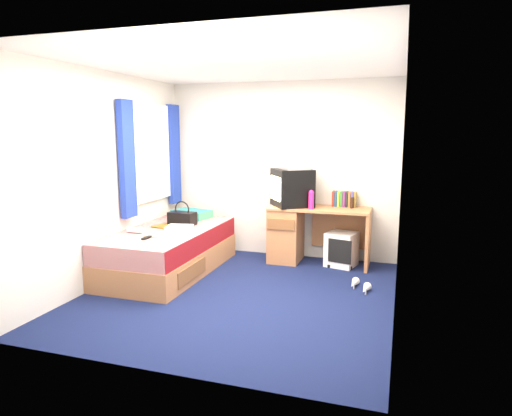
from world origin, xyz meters
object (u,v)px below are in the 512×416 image
(storage_cube, at_px, (341,249))
(picture_frame, at_px, (353,203))
(bed, at_px, (169,251))
(pink_water_bottle, at_px, (311,201))
(aerosol_can, at_px, (312,199))
(handbag, at_px, (182,218))
(magazine, at_px, (165,226))
(white_heels, at_px, (359,286))
(desk, at_px, (299,232))
(vcr, at_px, (293,166))
(water_bottle, at_px, (136,230))
(pillow, at_px, (192,214))
(colour_swatch_fan, at_px, (152,236))
(towel, at_px, (179,230))
(remote_control, at_px, (147,238))
(crt_tv, at_px, (292,188))

(storage_cube, height_order, picture_frame, picture_frame)
(bed, distance_m, pink_water_bottle, 1.89)
(aerosol_can, relative_size, handbag, 0.54)
(magazine, height_order, white_heels, magazine)
(desk, relative_size, handbag, 3.73)
(desk, xyz_separation_m, aerosol_can, (0.15, 0.07, 0.44))
(pink_water_bottle, xyz_separation_m, handbag, (-1.58, -0.50, -0.23))
(bed, xyz_separation_m, desk, (1.43, 0.95, 0.14))
(bed, bearing_deg, white_heels, 0.99)
(magazine, bearing_deg, pink_water_bottle, 20.43)
(pink_water_bottle, height_order, white_heels, pink_water_bottle)
(vcr, height_order, magazine, vcr)
(desk, xyz_separation_m, water_bottle, (-1.70, -1.26, 0.17))
(bed, bearing_deg, pillow, 94.20)
(water_bottle, xyz_separation_m, colour_swatch_fan, (0.29, -0.12, -0.03))
(storage_cube, height_order, vcr, vcr)
(bed, xyz_separation_m, colour_swatch_fan, (0.02, -0.43, 0.28))
(colour_swatch_fan, bearing_deg, magazine, 104.64)
(towel, distance_m, colour_swatch_fan, 0.33)
(vcr, relative_size, picture_frame, 3.19)
(handbag, distance_m, remote_control, 0.81)
(remote_control, bearing_deg, colour_swatch_fan, 79.80)
(crt_tv, height_order, aerosol_can, crt_tv)
(bed, bearing_deg, handbag, 81.70)
(aerosol_can, height_order, colour_swatch_fan, aerosol_can)
(magazine, bearing_deg, aerosol_can, 27.47)
(aerosol_can, distance_m, remote_control, 2.22)
(remote_control, bearing_deg, handbag, 87.33)
(bed, relative_size, pink_water_bottle, 9.21)
(picture_frame, xyz_separation_m, handbag, (-2.08, -0.75, -0.19))
(handbag, xyz_separation_m, colour_swatch_fan, (-0.02, -0.72, -0.09))
(pillow, height_order, remote_control, pillow)
(vcr, relative_size, towel, 1.54)
(pillow, bearing_deg, towel, -72.43)
(white_heels, bearing_deg, crt_tv, 137.57)
(handbag, bearing_deg, vcr, 31.01)
(desk, distance_m, picture_frame, 0.81)
(white_heels, bearing_deg, handbag, 173.82)
(handbag, bearing_deg, colour_swatch_fan, -87.88)
(desk, bearing_deg, handbag, -154.54)
(desk, relative_size, storage_cube, 2.94)
(towel, bearing_deg, aerosol_can, 42.32)
(crt_tv, bearing_deg, magazine, -94.29)
(storage_cube, relative_size, remote_control, 2.77)
(bed, relative_size, storage_cube, 4.52)
(pillow, relative_size, storage_cube, 1.13)
(magazine, distance_m, water_bottle, 0.47)
(magazine, bearing_deg, remote_control, -78.58)
(crt_tv, relative_size, aerosol_can, 3.52)
(water_bottle, bearing_deg, magazine, 72.67)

